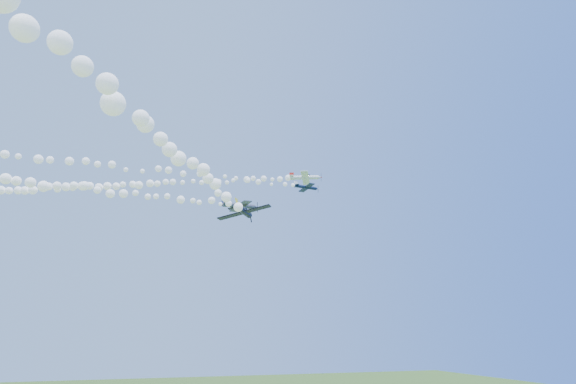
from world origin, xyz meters
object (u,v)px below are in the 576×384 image
object	(u,v)px
plane_black	(244,211)
plane_navy	(306,187)
plane_white	(305,177)
plane_grey	(240,206)

from	to	relation	value
plane_black	plane_navy	bearing A→B (deg)	-9.45
plane_white	plane_navy	distance (m)	11.37
plane_navy	plane_grey	size ratio (longest dim) A/B	0.76
plane_grey	plane_black	world-z (taller)	plane_grey
plane_navy	plane_white	bearing A→B (deg)	67.39
plane_grey	plane_white	bearing A→B (deg)	28.73
plane_grey	plane_black	bearing A→B (deg)	-109.25
plane_navy	plane_grey	world-z (taller)	plane_navy
plane_white	plane_navy	xyz separation A→B (m)	(-3.29, -9.39, -5.51)
plane_white	plane_black	bearing A→B (deg)	-98.87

